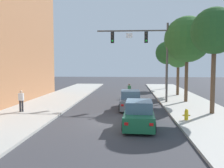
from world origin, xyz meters
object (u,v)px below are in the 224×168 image
Objects in this scene: car_following_green at (139,115)px; street_tree_nearest at (215,31)px; car_lead_grey at (130,101)px; pedestrian_crossing_road at (129,90)px; street_tree_second at (187,40)px; fire_hydrant at (186,114)px; street_tree_third at (178,56)px; pedestrian_sidewalk_left_walker at (21,100)px; street_tree_farthest at (167,53)px; traffic_signal_mast at (147,48)px.

street_tree_nearest reaches higher than car_following_green.
car_following_green is at bearing -145.30° from street_tree_nearest.
car_lead_grey is 2.61× the size of pedestrian_crossing_road.
pedestrian_crossing_road is 8.09m from street_tree_second.
fire_hydrant is 0.12× the size of street_tree_third.
car_lead_grey is at bearing -89.06° from pedestrian_crossing_road.
pedestrian_sidewalk_left_walker is 0.23× the size of street_tree_farthest.
pedestrian_sidewalk_left_walker is 0.27× the size of street_tree_third.
car_lead_grey is 8.30m from street_tree_nearest.
street_tree_third is at bearing 70.97° from car_following_green.
street_tree_nearest is (5.48, 3.80, 5.37)m from car_following_green.
traffic_signal_mast is 7.00m from street_tree_nearest.
street_tree_farthest reaches higher than car_lead_grey.
car_following_green is 3.43m from fire_hydrant.
traffic_signal_mast is 4.57× the size of pedestrian_sidewalk_left_walker.
street_tree_second is at bearing 5.75° from traffic_signal_mast.
street_tree_second reaches higher than car_lead_grey.
fire_hydrant is at bearing -75.04° from traffic_signal_mast.
street_tree_third reaches higher than car_lead_grey.
street_tree_third is (5.09, 14.75, 4.04)m from car_following_green.
street_tree_nearest reaches higher than pedestrian_sidewalk_left_walker.
traffic_signal_mast is 10.31m from car_following_green.
pedestrian_crossing_road is (-0.63, 12.35, 0.19)m from car_following_green.
street_tree_second is at bearing -90.21° from street_tree_farthest.
street_tree_nearest reaches higher than traffic_signal_mast.
traffic_signal_mast is 10.42× the size of fire_hydrant.
car_following_green is 0.53× the size of street_tree_second.
street_tree_second is (5.40, 3.76, 5.40)m from car_lead_grey.
fire_hydrant is 10.01m from street_tree_second.
street_tree_farthest reaches higher than pedestrian_sidewalk_left_walker.
street_tree_second is at bearing 34.83° from car_lead_grey.
street_tree_nearest reaches higher than street_tree_third.
pedestrian_crossing_road is at bearing 92.91° from car_following_green.
street_tree_nearest is (6.00, -1.99, 5.37)m from car_lead_grey.
traffic_signal_mast is 5.72m from pedestrian_crossing_road.
traffic_signal_mast reaches higher than pedestrian_crossing_road.
street_tree_nearest is at bearing 44.65° from fire_hydrant.
street_tree_nearest is at bearing -88.32° from street_tree_farthest.
pedestrian_sidewalk_left_walker is 18.33m from street_tree_third.
car_lead_grey is 6.58m from pedestrian_crossing_road.
street_tree_second is (5.51, -2.81, 5.21)m from pedestrian_crossing_road.
street_tree_third is 7.87m from street_tree_farthest.
car_following_green is 9.42m from pedestrian_sidewalk_left_walker.
car_following_green is at bearing -117.10° from street_tree_second.
street_tree_farthest is (-0.16, 7.84, 0.72)m from street_tree_third.
car_lead_grey is 0.56× the size of street_tree_nearest.
car_lead_grey is at bearing 16.31° from pedestrian_sidewalk_left_walker.
street_tree_nearest is (14.27, 0.43, 5.03)m from pedestrian_sidewalk_left_walker.
car_following_green is at bearing -87.09° from pedestrian_crossing_road.
street_tree_third is (-0.39, 10.95, -1.33)m from street_tree_nearest.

